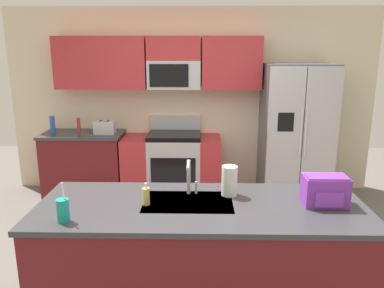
# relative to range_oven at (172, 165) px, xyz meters

# --- Properties ---
(ground_plane) EXTENTS (9.00, 9.00, 0.00)m
(ground_plane) POSITION_rel_range_oven_xyz_m (0.27, -1.80, -0.44)
(ground_plane) COLOR #66605B
(ground_plane) RESTS_ON ground
(kitchen_wall_unit) EXTENTS (5.20, 0.43, 2.60)m
(kitchen_wall_unit) POSITION_rel_range_oven_xyz_m (0.13, 0.28, 1.03)
(kitchen_wall_unit) COLOR beige
(kitchen_wall_unit) RESTS_ON ground
(back_counter) EXTENTS (1.11, 0.63, 0.90)m
(back_counter) POSITION_rel_range_oven_xyz_m (-1.24, -0.00, 0.01)
(back_counter) COLOR maroon
(back_counter) RESTS_ON ground
(range_oven) EXTENTS (1.36, 0.61, 1.10)m
(range_oven) POSITION_rel_range_oven_xyz_m (0.00, 0.00, 0.00)
(range_oven) COLOR #B7BABF
(range_oven) RESTS_ON ground
(refrigerator) EXTENTS (0.90, 0.76, 1.85)m
(refrigerator) POSITION_rel_range_oven_xyz_m (1.69, -0.07, 0.48)
(refrigerator) COLOR #4C4F54
(refrigerator) RESTS_ON ground
(island_counter) EXTENTS (2.47, 0.94, 0.90)m
(island_counter) POSITION_rel_range_oven_xyz_m (0.40, -2.46, 0.01)
(island_counter) COLOR maroon
(island_counter) RESTS_ON ground
(toaster) EXTENTS (0.28, 0.16, 0.18)m
(toaster) POSITION_rel_range_oven_xyz_m (-0.91, -0.05, 0.55)
(toaster) COLOR #B7BABF
(toaster) RESTS_ON back_counter
(pepper_mill) EXTENTS (0.05, 0.05, 0.21)m
(pepper_mill) POSITION_rel_range_oven_xyz_m (-1.29, -0.00, 0.56)
(pepper_mill) COLOR #B2332D
(pepper_mill) RESTS_ON back_counter
(bottle_blue) EXTENTS (0.07, 0.07, 0.24)m
(bottle_blue) POSITION_rel_range_oven_xyz_m (-1.63, -0.05, 0.58)
(bottle_blue) COLOR blue
(bottle_blue) RESTS_ON back_counter
(sink_faucet) EXTENTS (0.08, 0.21, 0.28)m
(sink_faucet) POSITION_rel_range_oven_xyz_m (0.31, -2.27, 0.62)
(sink_faucet) COLOR #B7BABF
(sink_faucet) RESTS_ON island_counter
(drink_cup_teal) EXTENTS (0.08, 0.08, 0.28)m
(drink_cup_teal) POSITION_rel_range_oven_xyz_m (-0.52, -2.77, 0.54)
(drink_cup_teal) COLOR teal
(drink_cup_teal) RESTS_ON island_counter
(soap_dispenser) EXTENTS (0.06, 0.06, 0.17)m
(soap_dispenser) POSITION_rel_range_oven_xyz_m (-0.01, -2.47, 0.53)
(soap_dispenser) COLOR #D8CC66
(soap_dispenser) RESTS_ON island_counter
(paper_towel_roll) EXTENTS (0.12, 0.12, 0.24)m
(paper_towel_roll) POSITION_rel_range_oven_xyz_m (0.63, -2.27, 0.58)
(paper_towel_roll) COLOR white
(paper_towel_roll) RESTS_ON island_counter
(backpack) EXTENTS (0.32, 0.22, 0.23)m
(backpack) POSITION_rel_range_oven_xyz_m (1.33, -2.45, 0.57)
(backpack) COLOR purple
(backpack) RESTS_ON island_counter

